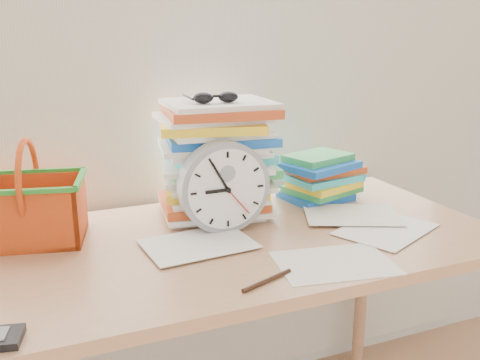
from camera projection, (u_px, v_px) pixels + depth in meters
name	position (u px, v px, depth m)	size (l,w,h in m)	color
curtain	(180.00, 18.00, 1.56)	(2.40, 0.01, 2.50)	beige
desk	(229.00, 264.00, 1.39)	(1.40, 0.70, 0.75)	#AA764F
paper_stack	(216.00, 159.00, 1.52)	(0.33, 0.27, 0.33)	white
clock	(224.00, 187.00, 1.39)	(0.24, 0.24, 0.05)	gray
sunglasses	(216.00, 97.00, 1.43)	(0.14, 0.12, 0.03)	black
book_stack	(321.00, 177.00, 1.67)	(0.25, 0.19, 0.14)	white
basket	(30.00, 192.00, 1.33)	(0.26, 0.20, 0.26)	#E65016
pen	(267.00, 280.00, 1.13)	(0.01, 0.01, 0.14)	black
scattered_papers	(229.00, 236.00, 1.37)	(1.26, 0.42, 0.02)	white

